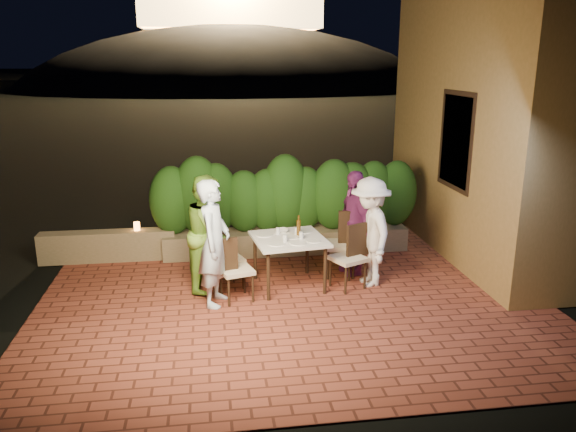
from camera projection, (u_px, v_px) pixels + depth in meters
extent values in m
plane|color=black|center=(296.00, 309.00, 7.59)|extent=(400.00, 400.00, 0.00)
cube|color=brown|center=(290.00, 298.00, 8.08)|extent=(7.00, 6.00, 0.15)
cube|color=#A07A3F|center=(492.00, 106.00, 9.30)|extent=(1.60, 5.00, 5.00)
cube|color=black|center=(458.00, 141.00, 8.86)|extent=(0.08, 1.00, 1.40)
cube|color=black|center=(457.00, 141.00, 8.85)|extent=(0.06, 1.15, 1.55)
cube|color=#7B6C4E|center=(287.00, 241.00, 9.75)|extent=(4.20, 0.55, 0.40)
cube|color=#7B6C4E|center=(108.00, 246.00, 9.32)|extent=(2.20, 0.30, 0.50)
ellipsoid|color=black|center=(234.00, 122.00, 66.11)|extent=(52.00, 40.00, 22.00)
cylinder|color=white|center=(276.00, 244.00, 7.83)|extent=(0.22, 0.22, 0.01)
cylinder|color=white|center=(264.00, 235.00, 8.23)|extent=(0.24, 0.24, 0.01)
cylinder|color=white|center=(313.00, 241.00, 7.97)|extent=(0.21, 0.21, 0.01)
cylinder|color=white|center=(304.00, 232.00, 8.39)|extent=(0.22, 0.22, 0.01)
cylinder|color=white|center=(291.00, 237.00, 8.14)|extent=(0.24, 0.24, 0.01)
cylinder|color=white|center=(298.00, 243.00, 7.87)|extent=(0.23, 0.23, 0.01)
cylinder|color=silver|center=(285.00, 238.00, 7.92)|extent=(0.06, 0.06, 0.11)
cylinder|color=silver|center=(278.00, 231.00, 8.27)|extent=(0.06, 0.06, 0.10)
cylinder|color=silver|center=(301.00, 235.00, 8.06)|extent=(0.06, 0.06, 0.11)
cylinder|color=silver|center=(297.00, 231.00, 8.28)|extent=(0.06, 0.06, 0.10)
imported|color=white|center=(282.00, 230.00, 8.39)|extent=(0.22, 0.22, 0.05)
imported|color=#C1DDF9|center=(214.00, 243.00, 7.51)|extent=(0.58, 0.73, 1.74)
imported|color=#83C23C|center=(209.00, 233.00, 8.04)|extent=(0.82, 0.95, 1.69)
imported|color=white|center=(370.00, 232.00, 8.19)|extent=(0.68, 1.09, 1.62)
imported|color=#762769|center=(354.00, 223.00, 8.64)|extent=(0.53, 1.00, 1.63)
cylinder|color=orange|center=(137.00, 226.00, 9.30)|extent=(0.10, 0.10, 0.14)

